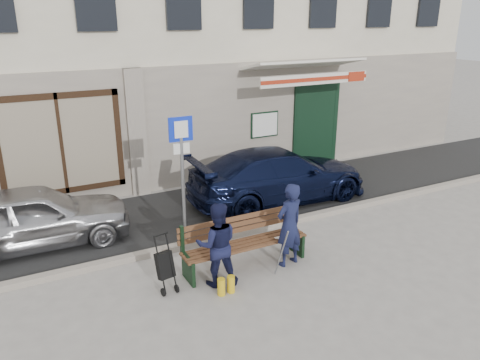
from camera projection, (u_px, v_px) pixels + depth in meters
ground at (289, 264)px, 8.74m from camera, size 80.00×80.00×0.00m
asphalt_lane at (219, 207)px, 11.33m from camera, size 60.00×3.20×0.01m
curb at (250, 230)px, 9.98m from camera, size 60.00×0.18×0.12m
car_silver at (33, 217)px, 9.24m from camera, size 3.77×1.65×1.26m
car_navy at (279, 175)px, 11.55m from camera, size 4.62×1.96×1.33m
parking_sign at (182, 160)px, 9.12m from camera, size 0.48×0.08×2.58m
bench at (243, 244)px, 8.52m from camera, size 2.40×1.17×0.98m
man at (289, 225)px, 8.49m from camera, size 0.64×0.49×1.59m
woman at (217, 244)px, 7.87m from camera, size 0.87×0.76×1.49m
stroller at (165, 266)px, 7.81m from camera, size 0.32×0.42×0.97m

